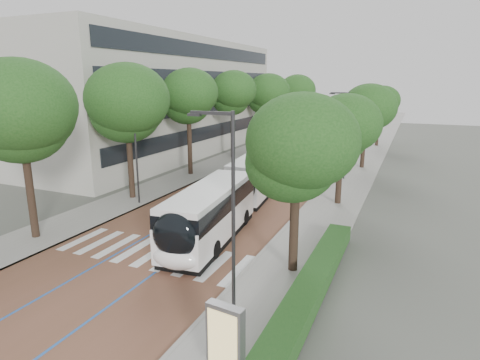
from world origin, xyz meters
name	(u,v)px	position (x,y,z in m)	size (l,w,h in m)	color
ground	(139,260)	(0.00, 0.00, 0.00)	(160.00, 160.00, 0.00)	#51544C
road	(316,147)	(0.00, 40.00, 0.01)	(11.00, 140.00, 0.02)	brown
sidewalk_left	(266,143)	(-7.50, 40.00, 0.06)	(4.00, 140.00, 0.12)	#9D9A94
sidewalk_right	(372,150)	(7.50, 40.00, 0.06)	(4.00, 140.00, 0.12)	#9D9A94
kerb_left	(279,144)	(-5.60, 40.00, 0.06)	(0.20, 140.00, 0.14)	gray
kerb_right	(357,149)	(5.60, 40.00, 0.06)	(0.20, 140.00, 0.14)	gray
zebra_crossing	(154,253)	(0.20, 1.00, 0.03)	(10.55, 3.60, 0.01)	silver
lane_line_left	(305,146)	(-1.60, 40.00, 0.02)	(0.12, 126.00, 0.01)	#2256AB
lane_line_right	(328,147)	(1.60, 40.00, 0.02)	(0.12, 126.00, 0.01)	#2256AB
office_building	(148,97)	(-19.47, 28.00, 7.00)	(18.11, 40.00, 14.00)	#B1AFA4
hedge	(311,286)	(9.10, 0.00, 0.52)	(1.20, 14.00, 0.80)	#18471A
streetlight_near	(229,203)	(6.62, -3.00, 4.82)	(1.82, 0.20, 8.00)	#2E2E31
streetlight_far	(345,129)	(6.62, 22.00, 4.82)	(1.82, 0.20, 8.00)	#2E2E31
lamp_post_left	(136,151)	(-6.10, 8.00, 4.12)	(0.14, 0.14, 8.00)	#2E2E31
trees_left	(226,99)	(-7.50, 26.20, 7.10)	(6.45, 61.23, 9.84)	black
trees_right	(357,119)	(7.70, 21.54, 5.76)	(5.62, 46.96, 8.25)	black
lead_bus	(232,196)	(1.75, 7.77, 1.63)	(4.38, 18.55, 3.20)	black
bus_queued_0	(311,156)	(3.07, 24.37, 1.62)	(3.12, 12.51, 3.20)	white
bus_queued_1	(332,139)	(2.67, 37.40, 1.62)	(2.57, 12.40, 3.20)	white
bus_queued_2	(347,128)	(2.44, 50.69, 1.62)	(2.72, 12.44, 3.20)	white
ad_panel	(225,341)	(7.90, -6.02, 1.45)	(1.25, 0.53, 2.54)	#59595B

